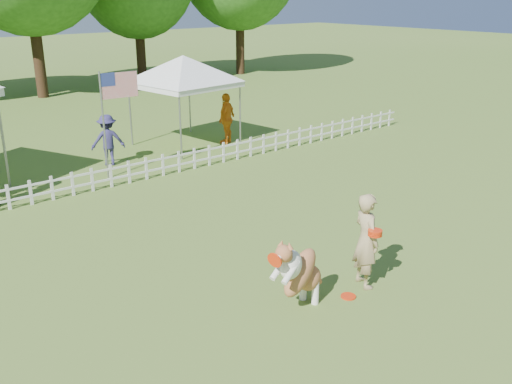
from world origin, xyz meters
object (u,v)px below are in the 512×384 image
at_px(handler, 366,240).
at_px(spectator_c, 227,118).
at_px(flag_pole, 104,126).
at_px(dog, 301,272).
at_px(frisbee_on_turf, 348,296).
at_px(spectator_b, 108,140).
at_px(canopy_tent_right, 185,102).

relative_size(handler, spectator_c, 1.00).
bearing_deg(flag_pole, spectator_c, 14.83).
relative_size(dog, frisbee_on_turf, 5.13).
height_order(flag_pole, spectator_b, flag_pole).
relative_size(handler, frisbee_on_turf, 6.56).
height_order(spectator_b, spectator_c, spectator_c).
bearing_deg(frisbee_on_turf, dog, 164.16).
height_order(handler, dog, handler).
bearing_deg(handler, flag_pole, 24.20).
bearing_deg(spectator_b, handler, 109.87).
bearing_deg(frisbee_on_turf, flag_pole, 91.96).
xyz_separation_m(handler, dog, (-1.36, 0.11, -0.18)).
height_order(dog, frisbee_on_turf, dog).
xyz_separation_m(spectator_b, spectator_c, (4.07, -0.12, 0.09)).
bearing_deg(spectator_c, spectator_b, -29.41).
xyz_separation_m(handler, canopy_tent_right, (2.72, 9.81, 0.57)).
xyz_separation_m(canopy_tent_right, spectator_b, (-2.95, -0.56, -0.66)).
relative_size(frisbee_on_turf, canopy_tent_right, 0.09).
bearing_deg(spectator_c, frisbee_on_turf, 37.13).
xyz_separation_m(frisbee_on_turf, spectator_c, (4.35, 9.25, 0.81)).
bearing_deg(spectator_b, flag_pole, 81.32).
bearing_deg(spectator_c, canopy_tent_right, -59.09).
bearing_deg(frisbee_on_turf, spectator_c, 64.83).
relative_size(frisbee_on_turf, spectator_b, 0.17).
distance_m(flag_pole, spectator_c, 4.77).
height_order(dog, flag_pole, flag_pole).
height_order(canopy_tent_right, spectator_b, canopy_tent_right).
height_order(handler, spectator_c, same).
distance_m(frisbee_on_turf, flag_pole, 8.40).
distance_m(dog, frisbee_on_turf, 1.09).
height_order(dog, spectator_c, spectator_c).
distance_m(dog, flag_pole, 8.09).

